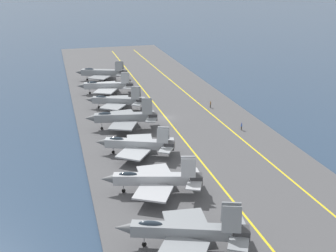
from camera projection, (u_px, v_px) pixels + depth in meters
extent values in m
plane|color=navy|center=(166.00, 119.00, 99.71)|extent=(2000.00, 2000.00, 0.00)
cube|color=#4C4C4F|center=(166.00, 119.00, 99.64)|extent=(195.45, 41.36, 0.40)
cube|color=yellow|center=(211.00, 114.00, 102.39)|extent=(175.87, 4.26, 0.01)
cube|color=yellow|center=(166.00, 118.00, 99.57)|extent=(175.91, 0.36, 0.01)
cube|color=gray|center=(181.00, 231.00, 52.52)|extent=(5.76, 12.38, 1.61)
cone|color=#5B5E60|center=(123.00, 228.00, 53.03)|extent=(2.24, 2.76, 1.53)
cube|color=#38383A|center=(241.00, 233.00, 51.99)|extent=(2.43, 2.54, 1.37)
ellipsoid|color=#232D38|center=(150.00, 224.00, 52.52)|extent=(1.87, 3.18, 0.89)
cube|color=gray|center=(183.00, 250.00, 49.69)|extent=(7.00, 7.18, 0.28)
cube|color=gray|center=(185.00, 220.00, 55.66)|extent=(5.31, 5.89, 0.28)
cube|color=gray|center=(232.00, 220.00, 50.43)|extent=(1.74, 2.57, 3.26)
cube|color=gray|center=(231.00, 212.00, 52.00)|extent=(1.74, 2.57, 3.26)
cube|color=gray|center=(239.00, 244.00, 49.97)|extent=(3.61, 3.45, 0.20)
cube|color=gray|center=(236.00, 223.00, 54.08)|extent=(3.16, 2.82, 0.20)
cylinder|color=#B2B2B7|center=(144.00, 240.00, 53.46)|extent=(0.16, 0.16, 1.81)
cylinder|color=black|center=(144.00, 244.00, 53.67)|extent=(0.41, 0.64, 0.60)
cylinder|color=#B2B2B7|center=(191.00, 248.00, 51.98)|extent=(0.16, 0.16, 1.81)
cylinder|color=black|center=(191.00, 252.00, 52.20)|extent=(0.41, 0.64, 0.60)
cylinder|color=#B2B2B7|center=(191.00, 237.00, 54.09)|extent=(0.16, 0.16, 1.81)
cylinder|color=black|center=(191.00, 241.00, 54.30)|extent=(0.41, 0.64, 0.60)
cube|color=#A8AAAF|center=(151.00, 179.00, 65.78)|extent=(4.66, 11.84, 1.60)
cone|color=#5B5E60|center=(107.00, 179.00, 65.76)|extent=(2.06, 2.56, 1.52)
cube|color=#38383A|center=(196.00, 179.00, 65.79)|extent=(2.28, 2.34, 1.36)
ellipsoid|color=#232D38|center=(128.00, 175.00, 65.50)|extent=(1.61, 3.01, 0.88)
cube|color=#A8AAAF|center=(153.00, 192.00, 62.84)|extent=(6.92, 6.94, 0.28)
cube|color=#A8AAAF|center=(154.00, 172.00, 69.08)|extent=(5.18, 5.23, 0.28)
cube|color=#A8AAAF|center=(188.00, 168.00, 64.20)|extent=(1.46, 2.40, 2.88)
cube|color=#A8AAAF|center=(188.00, 163.00, 65.77)|extent=(1.46, 2.40, 2.88)
cube|color=#A8AAAF|center=(194.00, 186.00, 63.73)|extent=(3.49, 3.22, 0.20)
cube|color=#A8AAAF|center=(192.00, 172.00, 67.85)|extent=(2.99, 2.49, 0.20)
cylinder|color=#B2B2B7|center=(123.00, 188.00, 66.34)|extent=(0.16, 0.16, 1.61)
cylinder|color=black|center=(124.00, 191.00, 66.51)|extent=(0.37, 0.64, 0.60)
cylinder|color=#B2B2B7|center=(159.00, 191.00, 65.30)|extent=(0.16, 0.16, 1.61)
cylinder|color=black|center=(159.00, 194.00, 65.48)|extent=(0.37, 0.64, 0.60)
cylinder|color=#B2B2B7|center=(159.00, 184.00, 67.40)|extent=(0.16, 0.16, 1.61)
cylinder|color=black|center=(159.00, 187.00, 67.58)|extent=(0.37, 0.64, 0.60)
cube|color=#9EA3A8|center=(134.00, 144.00, 79.23)|extent=(5.69, 11.01, 1.61)
cone|color=#5B5E60|center=(101.00, 142.00, 79.93)|extent=(2.21, 2.54, 1.53)
cube|color=#38383A|center=(170.00, 145.00, 78.51)|extent=(2.40, 2.38, 1.37)
ellipsoid|color=#232D38|center=(117.00, 139.00, 79.33)|extent=(1.84, 2.86, 0.88)
cube|color=#9EA3A8|center=(133.00, 154.00, 76.28)|extent=(6.95, 6.90, 0.28)
cube|color=#9EA3A8|center=(140.00, 140.00, 82.47)|extent=(5.69, 5.51, 0.28)
cube|color=#9EA3A8|center=(163.00, 136.00, 77.10)|extent=(1.58, 2.28, 2.65)
cube|color=#9EA3A8|center=(164.00, 133.00, 78.67)|extent=(1.58, 2.28, 2.65)
cube|color=#9EA3A8|center=(166.00, 150.00, 76.51)|extent=(3.50, 3.28, 0.20)
cube|color=#9EA3A8|center=(169.00, 141.00, 80.61)|extent=(3.18, 2.66, 0.20)
cylinder|color=#B2B2B7|center=(113.00, 150.00, 80.22)|extent=(0.16, 0.16, 1.46)
cylinder|color=black|center=(113.00, 152.00, 80.37)|extent=(0.43, 0.64, 0.60)
cylinder|color=#B2B2B7|center=(140.00, 154.00, 78.61)|extent=(0.16, 0.16, 1.46)
cylinder|color=black|center=(140.00, 156.00, 78.76)|extent=(0.43, 0.64, 0.60)
cylinder|color=#B2B2B7|center=(142.00, 149.00, 80.70)|extent=(0.16, 0.16, 1.46)
cylinder|color=black|center=(142.00, 151.00, 80.85)|extent=(0.43, 0.64, 0.60)
cube|color=gray|center=(121.00, 117.00, 91.77)|extent=(3.82, 11.75, 1.75)
cone|color=#5B5E60|center=(90.00, 118.00, 91.23)|extent=(2.03, 2.46, 1.66)
cube|color=#38383A|center=(153.00, 116.00, 92.33)|extent=(2.32, 2.22, 1.49)
ellipsoid|color=#232D38|center=(105.00, 114.00, 91.19)|extent=(1.46, 2.95, 0.96)
cube|color=gray|center=(123.00, 125.00, 88.67)|extent=(7.01, 6.82, 0.28)
cube|color=gray|center=(123.00, 114.00, 95.35)|extent=(5.72, 5.35, 0.28)
cube|color=gray|center=(147.00, 107.00, 90.50)|extent=(1.36, 2.34, 3.18)
cube|color=gray|center=(147.00, 104.00, 92.21)|extent=(1.36, 2.34, 3.18)
cube|color=gray|center=(151.00, 120.00, 90.18)|extent=(3.39, 3.04, 0.20)
cube|color=gray|center=(150.00, 113.00, 94.42)|extent=(2.82, 2.22, 0.20)
cylinder|color=#B2B2B7|center=(102.00, 126.00, 92.06)|extent=(0.16, 0.16, 1.84)
cylinder|color=black|center=(102.00, 128.00, 92.28)|extent=(0.32, 0.63, 0.60)
cylinder|color=#B2B2B7|center=(127.00, 127.00, 91.36)|extent=(0.16, 0.16, 1.84)
cylinder|color=black|center=(127.00, 129.00, 91.59)|extent=(0.32, 0.63, 0.60)
cylinder|color=#B2B2B7|center=(127.00, 123.00, 93.65)|extent=(0.16, 0.16, 1.84)
cylinder|color=black|center=(127.00, 126.00, 93.87)|extent=(0.32, 0.63, 0.60)
cube|color=gray|center=(115.00, 100.00, 105.03)|extent=(5.65, 10.97, 1.56)
cone|color=#5B5E60|center=(89.00, 100.00, 105.72)|extent=(2.17, 2.52, 1.49)
cube|color=#38383A|center=(141.00, 101.00, 104.31)|extent=(2.35, 2.36, 1.33)
ellipsoid|color=#232D38|center=(101.00, 97.00, 105.13)|extent=(1.82, 2.85, 0.86)
cube|color=gray|center=(113.00, 107.00, 102.13)|extent=(6.86, 6.84, 0.28)
cube|color=gray|center=(119.00, 99.00, 108.20)|extent=(5.59, 5.49, 0.28)
cube|color=gray|center=(135.00, 94.00, 102.89)|extent=(1.63, 2.30, 2.87)
cube|color=gray|center=(136.00, 92.00, 104.41)|extent=(1.63, 2.30, 2.87)
cube|color=gray|center=(137.00, 104.00, 102.33)|extent=(3.50, 3.28, 0.20)
cube|color=gray|center=(141.00, 99.00, 106.39)|extent=(3.18, 2.65, 0.20)
cylinder|color=#B2B2B7|center=(99.00, 106.00, 106.00)|extent=(0.16, 0.16, 1.43)
cylinder|color=black|center=(99.00, 107.00, 106.15)|extent=(0.43, 0.64, 0.60)
cylinder|color=#B2B2B7|center=(118.00, 108.00, 104.42)|extent=(0.16, 0.16, 1.43)
cylinder|color=black|center=(118.00, 109.00, 104.56)|extent=(0.43, 0.64, 0.60)
cylinder|color=#B2B2B7|center=(120.00, 105.00, 106.45)|extent=(0.16, 0.16, 1.43)
cylinder|color=black|center=(120.00, 107.00, 106.60)|extent=(0.43, 0.64, 0.60)
cube|color=#9EA3A8|center=(105.00, 86.00, 117.63)|extent=(4.25, 11.78, 1.69)
cone|color=#5B5E60|center=(81.00, 86.00, 117.35)|extent=(2.05, 2.51, 1.60)
cube|color=#38383A|center=(130.00, 85.00, 117.91)|extent=(2.31, 2.28, 1.43)
ellipsoid|color=#232D38|center=(92.00, 83.00, 117.20)|extent=(1.54, 2.98, 0.93)
cube|color=#9EA3A8|center=(105.00, 91.00, 114.51)|extent=(7.14, 6.97, 0.28)
cube|color=#9EA3A8|center=(108.00, 84.00, 121.17)|extent=(5.54, 5.16, 0.28)
cube|color=#9EA3A8|center=(125.00, 78.00, 116.24)|extent=(1.34, 2.35, 2.76)
cube|color=#9EA3A8|center=(125.00, 77.00, 117.89)|extent=(1.34, 2.35, 2.76)
cube|color=#9EA3A8|center=(128.00, 87.00, 115.80)|extent=(3.44, 3.13, 0.20)
cube|color=#9EA3A8|center=(129.00, 83.00, 119.99)|extent=(2.91, 2.35, 0.20)
cylinder|color=#B2B2B7|center=(90.00, 91.00, 118.02)|extent=(0.16, 0.16, 1.52)
cylinder|color=black|center=(90.00, 93.00, 118.18)|extent=(0.35, 0.63, 0.60)
cylinder|color=#B2B2B7|center=(109.00, 92.00, 117.14)|extent=(0.16, 0.16, 1.52)
cylinder|color=black|center=(109.00, 94.00, 117.31)|extent=(0.35, 0.63, 0.60)
cylinder|color=#B2B2B7|center=(110.00, 90.00, 119.35)|extent=(0.16, 0.16, 1.52)
cylinder|color=black|center=(110.00, 91.00, 119.51)|extent=(0.35, 0.63, 0.60)
cube|color=gray|center=(101.00, 73.00, 131.06)|extent=(6.06, 12.04, 1.88)
cone|color=#5B5E60|center=(79.00, 72.00, 131.67)|extent=(2.49, 2.78, 1.79)
cube|color=#38383A|center=(124.00, 73.00, 130.43)|extent=(2.72, 2.61, 1.60)
ellipsoid|color=#232D38|center=(89.00, 70.00, 131.06)|extent=(2.01, 3.13, 1.04)
cube|color=gray|center=(100.00, 77.00, 127.99)|extent=(7.19, 7.23, 0.28)
cube|color=gray|center=(105.00, 72.00, 134.49)|extent=(5.69, 5.82, 0.28)
cube|color=gray|center=(119.00, 66.00, 128.82)|extent=(1.60, 2.45, 2.65)
cube|color=gray|center=(120.00, 65.00, 130.66)|extent=(1.60, 2.45, 2.65)
cube|color=gray|center=(121.00, 75.00, 128.29)|extent=(3.58, 3.41, 0.20)
cube|color=gray|center=(124.00, 71.00, 132.65)|extent=(3.18, 2.78, 0.20)
cylinder|color=#B2B2B7|center=(87.00, 78.00, 132.08)|extent=(0.16, 0.16, 1.67)
cylinder|color=black|center=(87.00, 79.00, 132.27)|extent=(0.42, 0.64, 0.60)
cylinder|color=#B2B2B7|center=(104.00, 79.00, 130.35)|extent=(0.16, 0.16, 1.67)
cylinder|color=black|center=(104.00, 81.00, 130.54)|extent=(0.42, 0.64, 0.60)
cylinder|color=#B2B2B7|center=(106.00, 77.00, 132.81)|extent=(0.16, 0.16, 1.67)
cylinder|color=black|center=(106.00, 79.00, 133.00)|extent=(0.42, 0.64, 0.60)
cylinder|color=#383328|center=(210.00, 106.00, 106.59)|extent=(0.24, 0.24, 0.87)
cube|color=brown|center=(210.00, 103.00, 106.33)|extent=(0.41, 0.31, 0.59)
sphere|color=#9E7051|center=(211.00, 102.00, 106.18)|extent=(0.22, 0.22, 0.22)
sphere|color=brown|center=(211.00, 101.00, 106.16)|extent=(0.24, 0.24, 0.24)
cylinder|color=#383328|center=(241.00, 128.00, 91.94)|extent=(0.24, 0.24, 0.87)
cube|color=#284CB2|center=(242.00, 125.00, 91.69)|extent=(0.46, 0.41, 0.54)
sphere|color=tan|center=(242.00, 123.00, 91.55)|extent=(0.22, 0.22, 0.22)
sphere|color=#284CB2|center=(242.00, 123.00, 91.53)|extent=(0.24, 0.24, 0.24)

